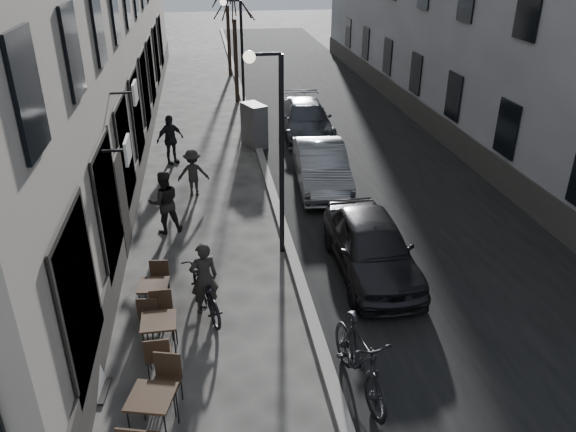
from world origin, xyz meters
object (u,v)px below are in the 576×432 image
object	(u,v)px
sign_board	(91,372)
utility_cabinet	(254,125)
pedestrian_mid	(193,173)
bicycle	(205,291)
moped	(359,358)
bistro_set_a	(153,412)
streetlamp_near	(274,134)
bistro_set_c	(155,296)
car_near	(371,246)
streetlamp_far	(238,47)
bistro_set_b	(160,334)
car_far	(306,119)
tree_near	(233,2)
pedestrian_far	(170,139)
pedestrian_near	(164,202)
car_mid	(321,166)

from	to	relation	value
sign_board	utility_cabinet	world-z (taller)	utility_cabinet
utility_cabinet	pedestrian_mid	size ratio (longest dim) A/B	1.11
bicycle	moped	xyz separation A→B (m)	(2.64, -2.78, 0.18)
bistro_set_a	sign_board	size ratio (longest dim) A/B	1.53
moped	bicycle	bearing A→B (deg)	125.87
streetlamp_near	bistro_set_c	bearing A→B (deg)	-141.57
car_near	streetlamp_far	bearing A→B (deg)	99.44
bistro_set_b	car_far	xyz separation A→B (m)	(5.17, 12.90, 0.19)
car_far	sign_board	bearing A→B (deg)	-112.01
moped	bistro_set_b	bearing A→B (deg)	149.62
bicycle	moped	distance (m)	3.84
bistro_set_c	tree_near	bearing A→B (deg)	86.24
streetlamp_near	pedestrian_mid	bearing A→B (deg)	117.58
utility_cabinet	car_near	world-z (taller)	utility_cabinet
tree_near	utility_cabinet	distance (m)	7.74
utility_cabinet	pedestrian_mid	world-z (taller)	utility_cabinet
pedestrian_far	moped	xyz separation A→B (m)	(3.66, -12.03, -0.20)
pedestrian_near	moped	size ratio (longest dim) A/B	0.77
utility_cabinet	pedestrian_far	world-z (taller)	pedestrian_far
bistro_set_c	pedestrian_mid	size ratio (longest dim) A/B	1.04
streetlamp_far	moped	xyz separation A→B (m)	(0.81, -17.12, -2.47)
bistro_set_a	utility_cabinet	distance (m)	14.25
moped	pedestrian_near	bearing A→B (deg)	110.87
bicycle	moped	size ratio (longest dim) A/B	0.85
sign_board	streetlamp_near	bearing A→B (deg)	55.40
utility_cabinet	pedestrian_far	bearing A→B (deg)	-178.74
bistro_set_b	pedestrian_far	xyz separation A→B (m)	(-0.15, 10.55, 0.39)
sign_board	moped	world-z (taller)	moped
utility_cabinet	moped	world-z (taller)	utility_cabinet
bicycle	tree_near	bearing A→B (deg)	-111.76
bistro_set_a	pedestrian_far	distance (m)	12.57
pedestrian_near	car_far	world-z (taller)	pedestrian_near
pedestrian_mid	bistro_set_b	bearing A→B (deg)	85.12
moped	sign_board	bearing A→B (deg)	164.95
bistro_set_a	streetlamp_near	bearing A→B (deg)	79.74
streetlamp_near	pedestrian_near	size ratio (longest dim) A/B	2.88
bistro_set_b	pedestrian_near	size ratio (longest dim) A/B	0.92
streetlamp_far	pedestrian_mid	distance (m)	8.66
pedestrian_near	pedestrian_mid	world-z (taller)	pedestrian_near
bistro_set_a	pedestrian_far	bearing A→B (deg)	105.97
utility_cabinet	car_mid	distance (m)	4.65
tree_near	pedestrian_far	world-z (taller)	tree_near
tree_near	streetlamp_near	bearing A→B (deg)	-90.28
car_mid	pedestrian_near	bearing A→B (deg)	-149.50
bistro_set_c	bicycle	size ratio (longest dim) A/B	0.79
bistro_set_a	bistro_set_c	bearing A→B (deg)	108.39
pedestrian_mid	pedestrian_far	xyz separation A→B (m)	(-0.79, 2.96, 0.14)
bistro_set_a	pedestrian_near	distance (m)	7.24
pedestrian_near	car_near	size ratio (longest dim) A/B	0.41
pedestrian_far	car_far	xyz separation A→B (m)	(5.32, 2.35, -0.19)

